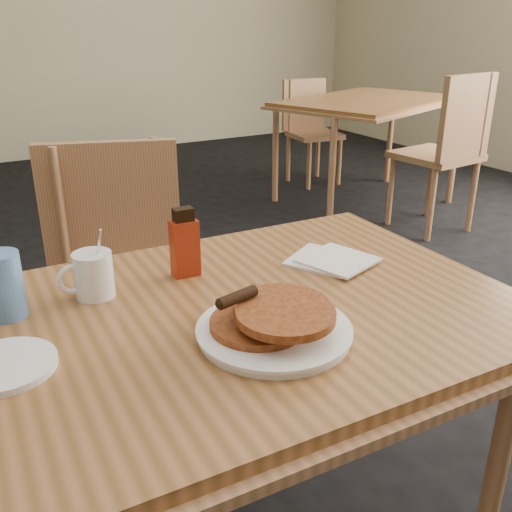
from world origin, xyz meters
The scene contains 11 objects.
main_table centered at (-0.03, 0.00, 0.71)m, with size 1.20×0.83×0.75m.
neighbor_table centered at (2.26, 2.30, 0.71)m, with size 1.52×1.26×0.75m.
chair_main_far centered at (-0.02, 0.72, 0.55)m, with size 0.53×0.54×0.93m.
chair_neighbor_far centered at (2.26, 3.00, 0.49)m, with size 0.42×0.43×0.82m.
chair_neighbor_near centered at (2.27, 1.54, 0.59)m, with size 0.48×0.48×0.98m.
pancake_plate centered at (0.00, -0.13, 0.77)m, with size 0.27×0.27×0.08m.
coffee_mug centered at (-0.23, 0.18, 0.80)m, with size 0.11×0.08×0.14m.
syrup_bottle centered at (-0.03, 0.19, 0.82)m, with size 0.06×0.04×0.15m.
napkin_stack centered at (0.28, 0.09, 0.76)m, with size 0.21×0.22×0.01m.
blue_tumbler centered at (-0.40, 0.18, 0.81)m, with size 0.07×0.07×0.13m, color #5486C6.
side_saucer centered at (-0.43, 0.00, 0.76)m, with size 0.16×0.16×0.01m, color white.
Camera 1 is at (-0.46, -0.87, 1.26)m, focal length 40.00 mm.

